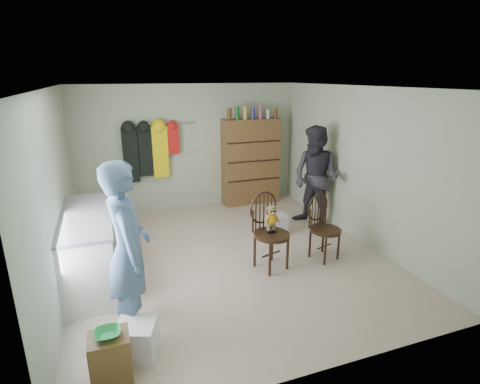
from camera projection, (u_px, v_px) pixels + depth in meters
name	position (u px, v px, depth m)	size (l,w,h in m)	color
ground_plane	(229.00, 256.00, 5.73)	(5.00, 5.00, 0.00)	beige
room_walls	(217.00, 149.00, 5.73)	(5.00, 5.00, 5.00)	#B4C0A0
counter	(89.00, 247.00, 4.95)	(0.64, 1.86, 0.94)	silver
stool	(111.00, 360.00, 3.30)	(0.35, 0.30, 0.50)	brown
bowl	(108.00, 334.00, 3.22)	(0.23, 0.23, 0.06)	green
plastic_tub	(137.00, 340.00, 3.67)	(0.37, 0.35, 0.35)	white
chair_front	(269.00, 226.00, 5.26)	(0.61, 0.61, 1.10)	#392313
chair_far	(323.00, 225.00, 5.56)	(0.55, 0.55, 0.99)	#392313
striped_bag	(277.00, 224.00, 6.51)	(0.33, 0.26, 0.35)	#E57872
person_left	(128.00, 250.00, 3.81)	(0.69, 0.45, 1.89)	#5775A0
person_right	(316.00, 178.00, 6.62)	(0.89, 0.69, 1.83)	#2D2B33
dresser	(251.00, 161.00, 7.92)	(1.20, 0.39, 2.08)	brown
coat_rack	(149.00, 151.00, 7.22)	(1.42, 0.12, 1.09)	#99999E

